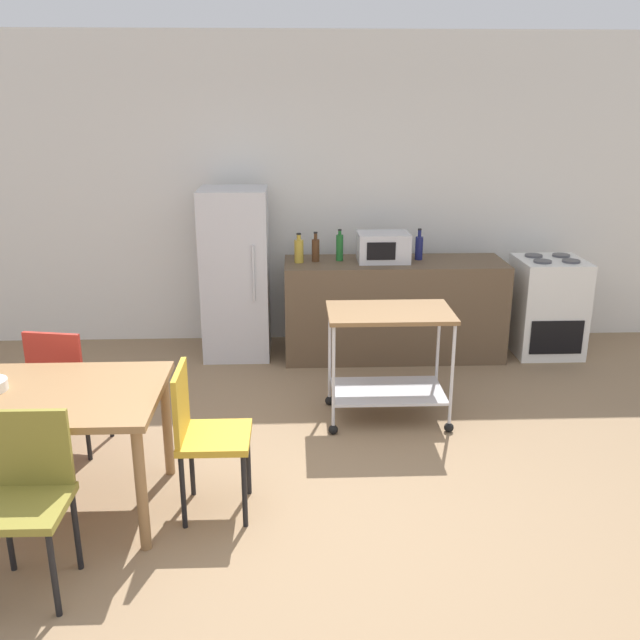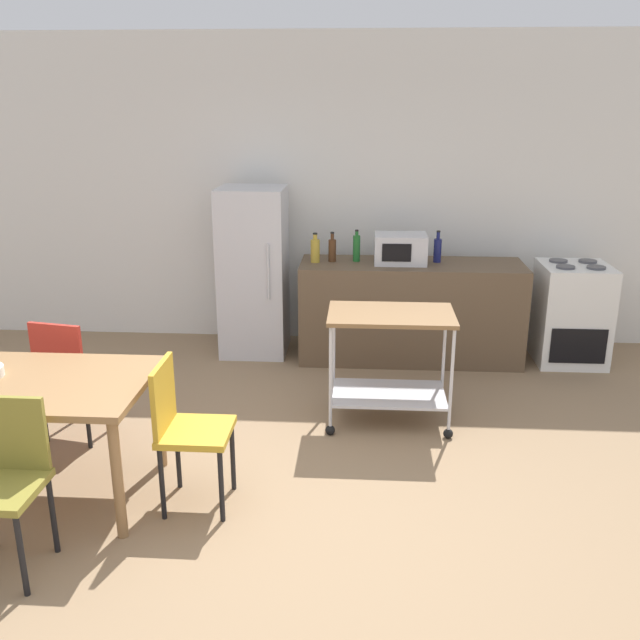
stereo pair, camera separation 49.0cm
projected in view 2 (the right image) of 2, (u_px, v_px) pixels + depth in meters
name	position (u px, v px, depth m)	size (l,w,h in m)	color
ground_plane	(279.00, 512.00, 4.03)	(12.00, 12.00, 0.00)	#8C7051
back_wall	(316.00, 192.00, 6.62)	(8.40, 0.12, 2.90)	silver
kitchen_counter	(410.00, 311.00, 6.30)	(2.00, 0.64, 0.90)	brown
dining_table	(20.00, 393.00, 4.02)	(1.50, 0.90, 0.75)	olive
chair_mustard	(185.00, 424.00, 3.97)	(0.40, 0.40, 0.89)	gold
chair_red	(70.00, 370.00, 4.75)	(0.47, 0.47, 0.89)	#B72D23
chair_olive	(4.00, 474.00, 3.43)	(0.40, 0.40, 0.89)	olive
stove_oven	(571.00, 314.00, 6.23)	(0.60, 0.61, 0.92)	white
refrigerator	(254.00, 272.00, 6.39)	(0.60, 0.63, 1.55)	silver
kitchen_cart	(390.00, 349.00, 5.00)	(0.91, 0.57, 0.85)	brown
bottle_wine	(315.00, 250.00, 6.18)	(0.08, 0.08, 0.27)	gold
bottle_sparkling_water	(332.00, 250.00, 6.21)	(0.07, 0.07, 0.27)	#4C2D19
bottle_hot_sauce	(357.00, 248.00, 6.21)	(0.06, 0.06, 0.29)	#1E6628
microwave	(400.00, 249.00, 6.14)	(0.46, 0.35, 0.26)	silver
bottle_vinegar	(438.00, 249.00, 6.18)	(0.07, 0.07, 0.28)	navy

